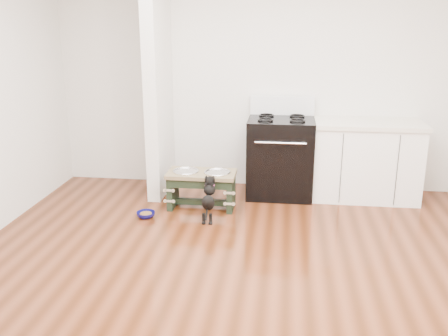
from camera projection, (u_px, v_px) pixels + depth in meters
ground at (242, 283)px, 3.99m from camera, size 5.00×5.00×0.00m
room_shell at (244, 79)px, 3.52m from camera, size 5.00×5.00×5.00m
partition_wall at (158, 80)px, 5.74m from camera, size 0.15×0.80×2.70m
oven_range at (280, 156)px, 5.87m from camera, size 0.76×0.69×1.14m
cabinet_run at (365, 160)px, 5.78m from camera, size 1.24×0.64×0.91m
dog_feeder at (202, 182)px, 5.50m from camera, size 0.75×0.40×0.43m
puppy at (209, 197)px, 5.17m from camera, size 0.13×0.39×0.46m
floor_bowl at (146, 215)px, 5.30m from camera, size 0.24×0.24×0.06m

